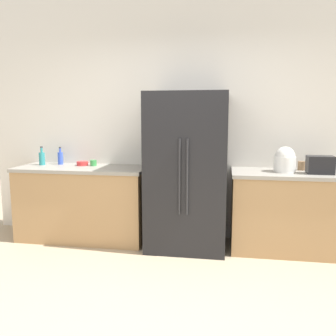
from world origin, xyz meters
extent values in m
plane|color=tan|center=(0.00, 0.00, 0.00)|extent=(10.21, 10.21, 0.00)
cube|color=silver|center=(0.00, 1.98, 1.51)|extent=(5.11, 0.10, 3.01)
cube|color=tan|center=(-1.22, 1.61, 0.43)|extent=(1.55, 0.61, 0.86)
cube|color=gray|center=(-1.22, 1.61, 0.88)|extent=(1.58, 0.64, 0.04)
cube|color=tan|center=(1.21, 1.61, 0.43)|extent=(1.24, 0.61, 0.86)
cube|color=gray|center=(1.21, 1.61, 0.88)|extent=(1.27, 0.64, 0.04)
cube|color=black|center=(0.07, 1.55, 0.89)|extent=(0.89, 0.70, 1.77)
cylinder|color=#262628|center=(0.03, 1.19, 0.89)|extent=(0.02, 0.02, 0.80)
cylinder|color=#262628|center=(0.11, 1.19, 0.89)|extent=(0.02, 0.02, 0.80)
cube|color=black|center=(1.50, 1.55, 1.00)|extent=(0.27, 0.17, 0.19)
cylinder|color=white|center=(1.15, 1.63, 0.99)|extent=(0.24, 0.24, 0.17)
sphere|color=white|center=(1.15, 1.63, 1.07)|extent=(0.22, 0.22, 0.22)
cylinder|color=blue|center=(-1.58, 1.79, 0.98)|extent=(0.07, 0.07, 0.15)
cylinder|color=blue|center=(-1.58, 1.79, 1.08)|extent=(0.02, 0.02, 0.05)
cylinder|color=#333338|center=(-1.58, 1.79, 1.12)|extent=(0.03, 0.03, 0.02)
cylinder|color=teal|center=(-1.78, 1.69, 0.98)|extent=(0.07, 0.07, 0.16)
cylinder|color=teal|center=(-1.78, 1.69, 1.09)|extent=(0.03, 0.03, 0.06)
cylinder|color=#333338|center=(-1.78, 1.69, 1.13)|extent=(0.03, 0.03, 0.02)
cylinder|color=green|center=(-1.12, 1.73, 0.94)|extent=(0.08, 0.08, 0.07)
cylinder|color=brown|center=(1.36, 1.79, 0.95)|extent=(0.08, 0.08, 0.10)
cylinder|color=red|center=(-1.27, 1.74, 0.93)|extent=(0.14, 0.14, 0.05)
camera|label=1|loc=(0.51, -2.39, 1.53)|focal=37.70mm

